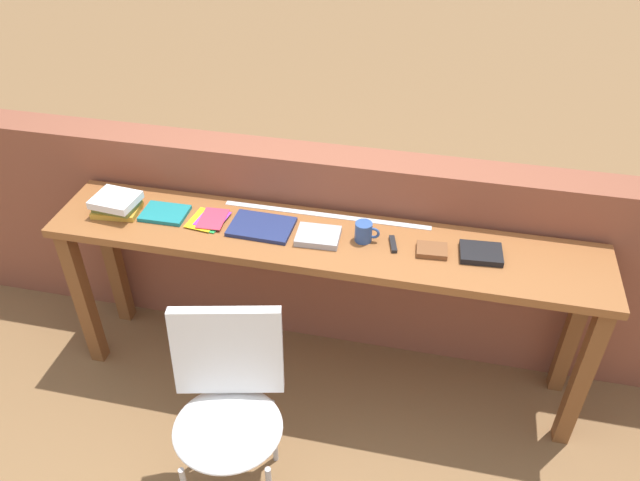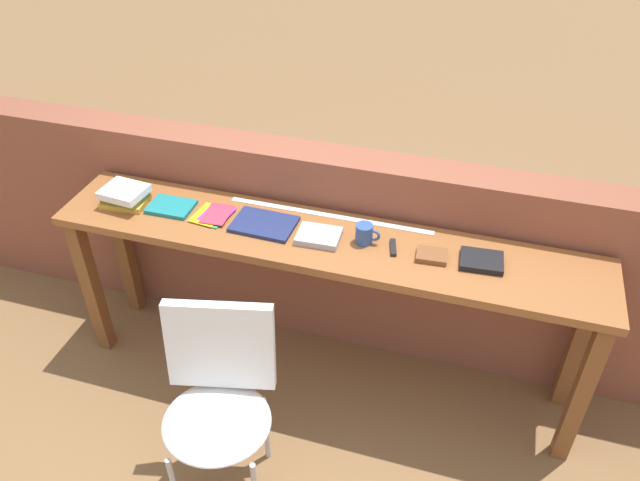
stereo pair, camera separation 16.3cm
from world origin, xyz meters
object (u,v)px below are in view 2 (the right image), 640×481
book_open_centre (264,224)px  book_repair_rightmost (482,261)px  chair_white_moulded (218,396)px  multitool_folded (393,247)px  mug (365,234)px  leather_journal_brown (432,256)px  magazine_cycling (171,207)px  book_stack_leftmost (125,196)px  pamphlet_pile_colourful (214,215)px

book_open_centre → book_repair_rightmost: 0.97m
chair_white_moulded → multitool_folded: (0.55, 0.70, 0.36)m
mug → leather_journal_brown: 0.30m
chair_white_moulded → mug: size_ratio=8.10×
multitool_folded → leather_journal_brown: leather_journal_brown is taller
magazine_cycling → book_open_centre: (0.47, -0.01, -0.00)m
book_open_centre → book_stack_leftmost: bearing=-176.5°
magazine_cycling → leather_journal_brown: size_ratio=1.60×
book_open_centre → mug: bearing=3.2°
magazine_cycling → pamphlet_pile_colourful: 0.22m
book_stack_leftmost → pamphlet_pile_colourful: size_ratio=1.20×
chair_white_moulded → pamphlet_pile_colourful: (-0.30, 0.70, 0.36)m
magazine_cycling → book_repair_rightmost: size_ratio=1.17×
magazine_cycling → leather_journal_brown: (1.23, -0.02, 0.00)m
pamphlet_pile_colourful → book_repair_rightmost: book_repair_rightmost is taller
chair_white_moulded → magazine_cycling: magazine_cycling is taller
multitool_folded → book_repair_rightmost: (0.37, 0.01, 0.01)m
book_stack_leftmost → pamphlet_pile_colourful: bearing=3.3°
book_stack_leftmost → mug: 1.16m
mug → leather_journal_brown: size_ratio=0.85×
mug → leather_journal_brown: (0.30, -0.02, -0.03)m
book_open_centre → multitool_folded: bearing=1.7°
pamphlet_pile_colourful → multitool_folded: multitool_folded is taller
book_stack_leftmost → leather_journal_brown: bearing=0.4°
magazine_cycling → mug: mug is taller
chair_white_moulded → pamphlet_pile_colourful: size_ratio=4.86×
chair_white_moulded → magazine_cycling: (-0.52, 0.70, 0.36)m
book_open_centre → leather_journal_brown: size_ratio=2.17×
chair_white_moulded → book_stack_leftmost: (-0.74, 0.67, 0.40)m
pamphlet_pile_colourful → leather_journal_brown: leather_journal_brown is taller
book_stack_leftmost → magazine_cycling: size_ratio=1.07×
magazine_cycling → book_open_centre: bearing=-1.3°
pamphlet_pile_colourful → book_open_centre: size_ratio=0.65×
pamphlet_pile_colourful → leather_journal_brown: size_ratio=1.41×
pamphlet_pile_colourful → book_repair_rightmost: (1.22, 0.01, 0.01)m
book_stack_leftmost → book_repair_rightmost: bearing=1.1°
multitool_folded → leather_journal_brown: size_ratio=0.85×
book_open_centre → magazine_cycling: bearing=-178.9°
book_stack_leftmost → multitool_folded: 1.29m
magazine_cycling → pamphlet_pile_colourful: magazine_cycling is taller
chair_white_moulded → book_open_centre: 0.79m
book_stack_leftmost → book_open_centre: (0.69, 0.02, -0.04)m
magazine_cycling → chair_white_moulded: bearing=-54.3°
mug → book_stack_leftmost: bearing=-178.3°
magazine_cycling → mug: size_ratio=1.89×
book_stack_leftmost → magazine_cycling: (0.22, 0.03, -0.04)m
magazine_cycling → pamphlet_pile_colourful: (0.22, -0.00, -0.00)m
pamphlet_pile_colourful → chair_white_moulded: bearing=-67.1°
mug → book_repair_rightmost: mug is taller
chair_white_moulded → book_repair_rightmost: book_repair_rightmost is taller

